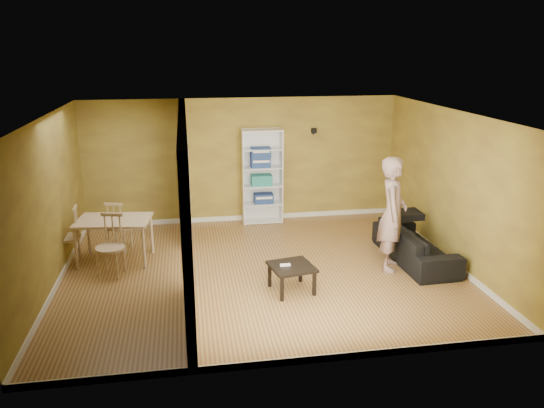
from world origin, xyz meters
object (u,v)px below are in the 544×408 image
at_px(bookshelf, 262,176).
at_px(coffee_table, 292,269).
at_px(person, 393,204).
at_px(chair_far, 119,225).
at_px(chair_near, 110,246).
at_px(sofa, 416,239).
at_px(dining_table, 114,224).
at_px(chair_left, 67,236).

xyz_separation_m(bookshelf, coffee_table, (-0.04, -3.41, -0.64)).
bearing_deg(bookshelf, coffee_table, -90.69).
xyz_separation_m(person, chair_far, (-4.57, 1.59, -0.65)).
xyz_separation_m(coffee_table, chair_near, (-2.79, 1.04, 0.15)).
height_order(sofa, bookshelf, bookshelf).
bearing_deg(dining_table, person, -13.01).
bearing_deg(chair_left, dining_table, 86.23).
bearing_deg(chair_near, sofa, 13.25).
xyz_separation_m(person, chair_left, (-5.38, 1.07, -0.62)).
bearing_deg(chair_far, bookshelf, -138.70).
relative_size(dining_table, chair_far, 1.29).
bearing_deg(sofa, dining_table, 78.92).
bearing_deg(chair_left, person, 75.60).
height_order(chair_left, chair_far, chair_left).
bearing_deg(sofa, chair_left, 80.03).
distance_m(person, chair_left, 5.52).
distance_m(bookshelf, coffee_table, 3.47).
xyz_separation_m(person, bookshelf, (-1.76, 2.82, -0.13)).
bearing_deg(sofa, coffee_table, 107.43).
bearing_deg(chair_far, sofa, -177.03).
bearing_deg(chair_far, chair_near, 106.57).
xyz_separation_m(sofa, bookshelf, (-2.32, 2.57, 0.61)).
height_order(coffee_table, dining_table, dining_table).
relative_size(sofa, coffee_table, 3.22).
height_order(bookshelf, coffee_table, bookshelf).
height_order(dining_table, chair_near, chair_near).
xyz_separation_m(person, dining_table, (-4.59, 1.06, -0.44)).
xyz_separation_m(chair_left, chair_near, (0.79, -0.63, 0.00)).
bearing_deg(chair_far, person, 178.50).
xyz_separation_m(sofa, chair_left, (-5.94, 0.83, 0.12)).
distance_m(bookshelf, chair_far, 3.10).
distance_m(chair_left, chair_far, 0.97).
relative_size(person, coffee_table, 3.58).
distance_m(sofa, chair_far, 5.30).
distance_m(coffee_table, chair_near, 2.98).
bearing_deg(chair_far, coffee_table, 159.38).
xyz_separation_m(bookshelf, dining_table, (-2.82, -1.76, -0.31)).
xyz_separation_m(dining_table, chair_far, (0.02, 0.53, -0.21)).
height_order(sofa, chair_left, chair_left).
relative_size(coffee_table, dining_table, 0.51).
distance_m(bookshelf, dining_table, 3.34).
distance_m(chair_left, chair_near, 1.01).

